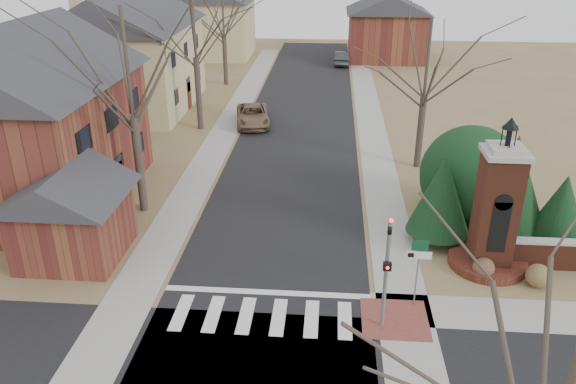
# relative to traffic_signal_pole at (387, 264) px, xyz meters

# --- Properties ---
(ground) EXTENTS (120.00, 120.00, 0.00)m
(ground) POSITION_rel_traffic_signal_pole_xyz_m (-4.30, -0.57, -2.59)
(ground) COLOR brown
(ground) RESTS_ON ground
(main_street) EXTENTS (8.00, 70.00, 0.01)m
(main_street) POSITION_rel_traffic_signal_pole_xyz_m (-4.30, 21.43, -2.58)
(main_street) COLOR black
(main_street) RESTS_ON ground
(crosswalk_zone) EXTENTS (8.00, 2.20, 0.02)m
(crosswalk_zone) POSITION_rel_traffic_signal_pole_xyz_m (-4.30, 0.23, -2.58)
(crosswalk_zone) COLOR silver
(crosswalk_zone) RESTS_ON ground
(stop_bar) EXTENTS (8.00, 0.35, 0.02)m
(stop_bar) POSITION_rel_traffic_signal_pole_xyz_m (-4.30, 1.73, -2.58)
(stop_bar) COLOR silver
(stop_bar) RESTS_ON ground
(sidewalk_right_main) EXTENTS (2.00, 60.00, 0.02)m
(sidewalk_right_main) POSITION_rel_traffic_signal_pole_xyz_m (0.90, 21.43, -2.58)
(sidewalk_right_main) COLOR gray
(sidewalk_right_main) RESTS_ON ground
(sidewalk_left) EXTENTS (2.00, 60.00, 0.02)m
(sidewalk_left) POSITION_rel_traffic_signal_pole_xyz_m (-9.50, 21.43, -2.58)
(sidewalk_left) COLOR gray
(sidewalk_left) RESTS_ON ground
(curb_apron) EXTENTS (2.40, 2.40, 0.02)m
(curb_apron) POSITION_rel_traffic_signal_pole_xyz_m (0.50, 0.43, -2.57)
(curb_apron) COLOR brown
(curb_apron) RESTS_ON ground
(traffic_signal_pole) EXTENTS (0.28, 0.41, 4.50)m
(traffic_signal_pole) POSITION_rel_traffic_signal_pole_xyz_m (0.00, 0.00, 0.00)
(traffic_signal_pole) COLOR slate
(traffic_signal_pole) RESTS_ON ground
(sign_post) EXTENTS (0.90, 0.07, 2.75)m
(sign_post) POSITION_rel_traffic_signal_pole_xyz_m (1.29, 1.41, -0.64)
(sign_post) COLOR slate
(sign_post) RESTS_ON ground
(brick_gate_monument) EXTENTS (3.20, 3.20, 6.47)m
(brick_gate_monument) POSITION_rel_traffic_signal_pole_xyz_m (4.70, 4.42, -0.42)
(brick_gate_monument) COLOR #5D2B1B
(brick_gate_monument) RESTS_ON ground
(house_brick_left) EXTENTS (9.80, 11.80, 9.42)m
(house_brick_left) POSITION_rel_traffic_signal_pole_xyz_m (-17.31, 9.42, 2.07)
(house_brick_left) COLOR brown
(house_brick_left) RESTS_ON ground
(house_stucco_left) EXTENTS (9.80, 12.80, 9.28)m
(house_stucco_left) POSITION_rel_traffic_signal_pole_xyz_m (-17.80, 26.42, 2.01)
(house_stucco_left) COLOR #C1B981
(house_stucco_left) RESTS_ON ground
(garage_left) EXTENTS (4.80, 4.80, 4.29)m
(garage_left) POSITION_rel_traffic_signal_pole_xyz_m (-12.82, 3.92, -0.35)
(garage_left) COLOR brown
(garage_left) RESTS_ON ground
(house_distant_left) EXTENTS (10.80, 8.80, 8.53)m
(house_distant_left) POSITION_rel_traffic_signal_pole_xyz_m (-16.31, 47.42, 1.66)
(house_distant_left) COLOR #C1B981
(house_distant_left) RESTS_ON ground
(house_distant_right) EXTENTS (8.80, 8.80, 7.30)m
(house_distant_right) POSITION_rel_traffic_signal_pole_xyz_m (3.69, 47.42, 1.06)
(house_distant_right) COLOR brown
(house_distant_right) RESTS_ON ground
(evergreen_near) EXTENTS (2.80, 2.80, 4.10)m
(evergreen_near) POSITION_rel_traffic_signal_pole_xyz_m (2.90, 6.43, -0.29)
(evergreen_near) COLOR #473D33
(evergreen_near) RESTS_ON ground
(evergreen_mid) EXTENTS (3.40, 3.40, 4.70)m
(evergreen_mid) POSITION_rel_traffic_signal_pole_xyz_m (6.20, 7.63, 0.01)
(evergreen_mid) COLOR #473D33
(evergreen_mid) RESTS_ON ground
(evergreen_far) EXTENTS (2.40, 2.40, 3.30)m
(evergreen_far) POSITION_rel_traffic_signal_pole_xyz_m (8.20, 6.63, -0.69)
(evergreen_far) COLOR #473D33
(evergreen_far) RESTS_ON ground
(evergreen_mass) EXTENTS (4.80, 4.80, 4.80)m
(evergreen_mass) POSITION_rel_traffic_signal_pole_xyz_m (4.70, 8.93, -0.19)
(evergreen_mass) COLOR black
(evergreen_mass) RESTS_ON ground
(bare_tree_0) EXTENTS (8.05, 8.05, 11.15)m
(bare_tree_0) POSITION_rel_traffic_signal_pole_xyz_m (-11.30, 8.43, 5.11)
(bare_tree_0) COLOR #473D33
(bare_tree_0) RESTS_ON ground
(bare_tree_1) EXTENTS (8.40, 8.40, 11.64)m
(bare_tree_1) POSITION_rel_traffic_signal_pole_xyz_m (-11.30, 21.43, 5.44)
(bare_tree_1) COLOR #473D33
(bare_tree_1) RESTS_ON ground
(bare_tree_2) EXTENTS (7.35, 7.35, 10.19)m
(bare_tree_2) POSITION_rel_traffic_signal_pole_xyz_m (-11.80, 34.43, 4.44)
(bare_tree_2) COLOR #473D33
(bare_tree_2) RESTS_ON ground
(bare_tree_3) EXTENTS (7.00, 7.00, 9.70)m
(bare_tree_3) POSITION_rel_traffic_signal_pole_xyz_m (3.20, 15.43, 4.10)
(bare_tree_3) COLOR #473D33
(bare_tree_3) RESTS_ON ground
(pickup_truck) EXTENTS (3.11, 5.31, 1.39)m
(pickup_truck) POSITION_rel_traffic_signal_pole_xyz_m (-7.70, 22.64, -1.89)
(pickup_truck) COLOR brown
(pickup_truck) RESTS_ON ground
(distant_car) EXTENTS (1.68, 4.36, 1.42)m
(distant_car) POSITION_rel_traffic_signal_pole_xyz_m (-1.05, 43.74, -1.88)
(distant_car) COLOR #2E3135
(distant_car) RESTS_ON ground
(dry_shrub_left) EXTENTS (0.88, 0.88, 0.88)m
(dry_shrub_left) POSITION_rel_traffic_signal_pole_xyz_m (4.30, 3.48, -2.15)
(dry_shrub_left) COLOR brown
(dry_shrub_left) RESTS_ON ground
(dry_shrub_right) EXTENTS (0.95, 0.95, 0.95)m
(dry_shrub_right) POSITION_rel_traffic_signal_pole_xyz_m (6.29, 3.02, -2.11)
(dry_shrub_right) COLOR brown
(dry_shrub_right) RESTS_ON ground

